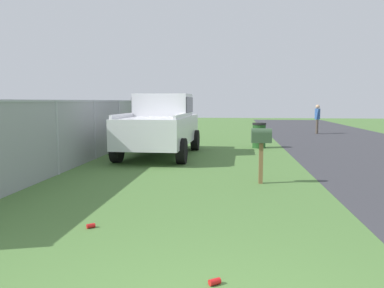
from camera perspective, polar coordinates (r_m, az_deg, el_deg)
mailbox at (r=8.72m, az=10.18°, el=0.57°), size 0.23×0.45×1.24m
pickup_truck at (r=13.22m, az=-4.56°, el=3.13°), size 4.93×2.34×2.09m
trash_bin at (r=15.46m, az=9.85°, el=1.28°), size 0.54×0.54×0.99m
pedestrian at (r=22.93m, az=17.99°, el=3.81°), size 0.48×0.30×1.64m
fence_section at (r=12.64m, az=-14.17°, el=2.37°), size 15.89×0.07×1.87m
litter_can_midfield_a at (r=4.14m, az=3.36°, el=-19.60°), size 0.12×0.14×0.07m
litter_can_by_mailbox at (r=5.94m, az=-14.69°, el=-11.58°), size 0.13×0.13×0.07m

